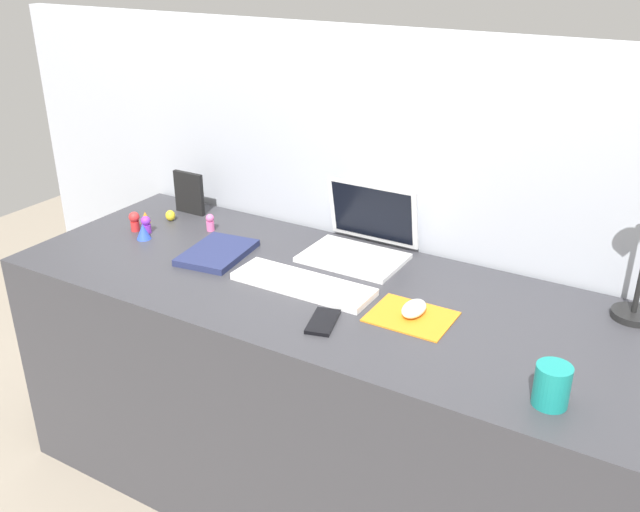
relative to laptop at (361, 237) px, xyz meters
The scene contains 17 objects.
ground_plane 0.83m from the laptop, 89.13° to the right, with size 6.00×6.00×0.00m, color gray.
back_wall 0.17m from the laptop, 88.45° to the left, with size 3.05×0.05×1.40m, color #B2B7C1.
desk 0.49m from the laptop, 89.13° to the right, with size 1.85×0.70×0.74m, color #38383D.
laptop is the anchor object (origin of this frame).
keyboard 0.29m from the laptop, 96.27° to the right, with size 0.41×0.13×0.02m, color white.
mousepad 0.42m from the laptop, 44.10° to the right, with size 0.21×0.17×0.00m, color orange.
mouse 0.41m from the laptop, 42.81° to the right, with size 0.06×0.10×0.03m, color white.
cell_phone 0.45m from the laptop, 74.73° to the right, with size 0.06×0.13×0.01m, color black.
notebook_pad 0.44m from the laptop, 147.10° to the right, with size 0.17×0.24×0.02m, color navy.
picture_frame 0.68m from the laptop, behind, with size 0.12×0.02×0.15m, color black.
coffee_mug 0.84m from the laptop, 34.49° to the right, with size 0.08×0.08×0.09m, color teal.
toy_figurine_red 0.77m from the laptop, 163.14° to the right, with size 0.04×0.04×0.07m.
toy_figurine_blue 0.71m from the laptop, 158.58° to the right, with size 0.05×0.05×0.05m, color blue.
toy_figurine_yellow 0.70m from the laptop, behind, with size 0.03×0.03×0.04m, color yellow.
toy_figurine_purple 0.72m from the laptop, 162.58° to the right, with size 0.03×0.03×0.06m.
toy_figurine_orange 0.77m from the laptop, 168.95° to the right, with size 0.03×0.03×0.04m, color orange.
toy_figurine_pink 0.53m from the laptop, 169.88° to the right, with size 0.03×0.03×0.06m.
Camera 1 is at (0.88, -1.50, 1.63)m, focal length 38.82 mm.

